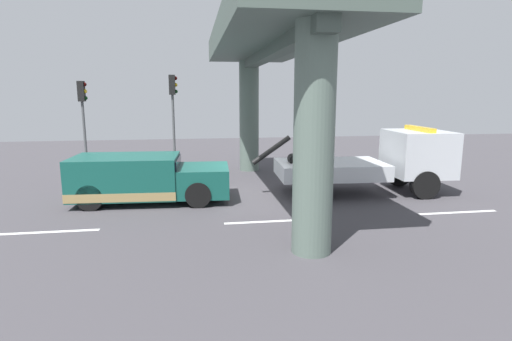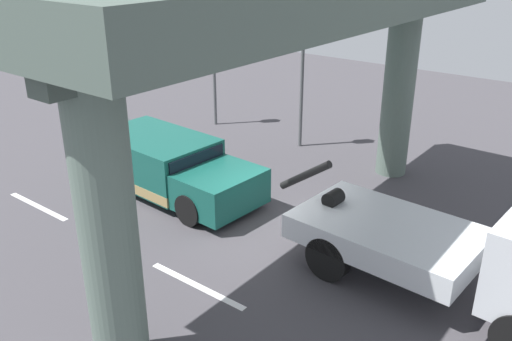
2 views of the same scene
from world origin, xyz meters
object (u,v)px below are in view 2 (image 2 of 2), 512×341
(traffic_light_near, at_px, (214,46))
(tow_truck_white, at_px, (479,254))
(traffic_light_far, at_px, (303,53))
(towed_van_green, at_px, (169,167))

(traffic_light_near, bearing_deg, tow_truck_white, -25.23)
(traffic_light_far, bearing_deg, traffic_light_near, 180.00)
(tow_truck_white, distance_m, traffic_light_near, 13.12)
(towed_van_green, distance_m, traffic_light_far, 6.09)
(traffic_light_far, bearing_deg, towed_van_green, -98.57)
(tow_truck_white, xyz_separation_m, traffic_light_near, (-11.74, 5.53, 1.87))
(towed_van_green, height_order, traffic_light_far, traffic_light_far)
(towed_van_green, relative_size, traffic_light_near, 1.26)
(tow_truck_white, xyz_separation_m, towed_van_green, (-8.57, 0.04, -0.42))
(traffic_light_near, bearing_deg, traffic_light_far, 0.00)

